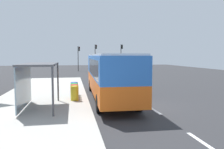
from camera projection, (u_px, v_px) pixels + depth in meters
ground_plane at (108, 81)px, 27.38m from camera, size 56.00×92.00×0.04m
sidewalk_platform at (41, 102)px, 14.48m from camera, size 6.20×30.00×0.18m
lane_stripe_seg_0 at (204, 144)px, 7.80m from camera, size 0.16×2.20×0.01m
lane_stripe_seg_1 at (153, 110)px, 12.71m from camera, size 0.16×2.20×0.01m
lane_stripe_seg_2 at (131, 95)px, 17.61m from camera, size 0.16×2.20×0.01m
lane_stripe_seg_3 at (118, 86)px, 22.51m from camera, size 0.16×2.20×0.01m
lane_stripe_seg_4 at (110, 81)px, 27.42m from camera, size 0.16×2.20×0.01m
lane_stripe_seg_5 at (104, 77)px, 32.32m from camera, size 0.16×2.20×0.01m
lane_stripe_seg_6 at (100, 74)px, 37.23m from camera, size 0.16×2.20×0.01m
lane_stripe_seg_7 at (97, 72)px, 42.13m from camera, size 0.16×2.20×0.01m
bus at (110, 73)px, 15.75m from camera, size 2.75×11.06×3.21m
white_van at (111, 66)px, 37.63m from camera, size 2.17×5.26×2.30m
sedan_near at (103, 66)px, 48.82m from camera, size 2.02×4.49×1.52m
recycling_bin_yellow at (75, 93)px, 14.45m from camera, size 0.52×0.52×0.95m
recycling_bin_red at (74, 91)px, 15.13m from camera, size 0.52×0.52×0.95m
recycling_bin_green at (74, 90)px, 15.82m from camera, size 0.52×0.52×0.95m
recycling_bin_blue at (74, 88)px, 16.51m from camera, size 0.52×0.52×0.95m
traffic_light_near_side at (121, 53)px, 44.81m from camera, size 0.49×0.28×5.40m
traffic_light_far_side at (79, 55)px, 44.12m from camera, size 0.49×0.28×4.97m
traffic_light_median at (96, 53)px, 45.49m from camera, size 0.49×0.28×5.42m
bus_shelter at (34, 74)px, 12.17m from camera, size 1.80×4.00×2.50m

